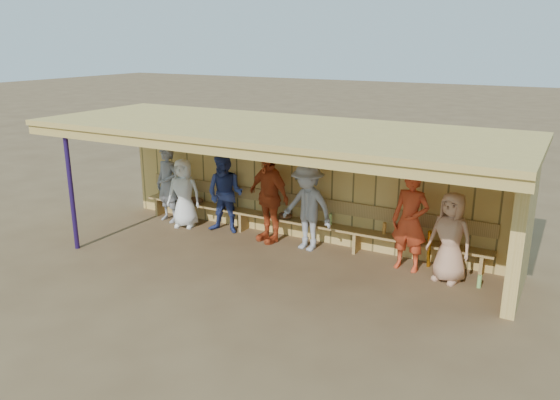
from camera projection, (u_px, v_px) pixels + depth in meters
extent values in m
plane|color=brown|center=(271.00, 258.00, 10.26)|extent=(90.00, 90.00, 0.00)
imported|color=gray|center=(168.00, 184.00, 12.14)|extent=(0.68, 0.50, 1.71)
imported|color=white|center=(184.00, 193.00, 11.81)|extent=(0.85, 0.68, 1.51)
imported|color=navy|center=(225.00, 194.00, 11.43)|extent=(0.91, 0.76, 1.69)
imported|color=#BA441D|center=(268.00, 196.00, 10.90)|extent=(1.20, 0.81, 1.88)
imported|color=#96989E|center=(307.00, 207.00, 10.48)|extent=(1.20, 0.82, 1.72)
imported|color=#CB4120|center=(410.00, 221.00, 9.52)|extent=(0.70, 0.50, 1.80)
imported|color=tan|center=(450.00, 237.00, 9.09)|extent=(0.87, 0.68, 1.56)
cube|color=tan|center=(304.00, 181.00, 11.05)|extent=(8.60, 0.20, 2.40)
cube|color=tan|center=(523.00, 226.00, 8.35)|extent=(0.20, 1.62, 2.40)
cube|color=tan|center=(270.00, 128.00, 9.57)|extent=(8.80, 3.20, 0.10)
cube|color=tan|center=(222.00, 150.00, 8.34)|extent=(8.80, 0.10, 0.18)
cube|color=tan|center=(113.00, 121.00, 11.37)|extent=(0.08, 3.00, 0.16)
cube|color=tan|center=(147.00, 125.00, 10.93)|extent=(0.08, 3.00, 0.16)
cube|color=tan|center=(185.00, 128.00, 10.49)|extent=(0.08, 3.00, 0.16)
cube|color=tan|center=(226.00, 132.00, 10.05)|extent=(0.08, 3.00, 0.16)
cube|color=tan|center=(270.00, 136.00, 9.61)|extent=(0.08, 3.00, 0.16)
cube|color=tan|center=(319.00, 141.00, 9.17)|extent=(0.08, 3.00, 0.16)
cube|color=tan|center=(373.00, 146.00, 8.73)|extent=(0.08, 3.00, 0.16)
cube|color=tan|center=(433.00, 152.00, 8.29)|extent=(0.08, 3.00, 0.16)
cube|color=tan|center=(499.00, 158.00, 7.84)|extent=(0.08, 3.00, 0.16)
cylinder|color=navy|center=(71.00, 189.00, 10.41)|extent=(0.09, 0.09, 2.40)
cube|color=#AF8A4B|center=(297.00, 221.00, 11.03)|extent=(7.60, 0.32, 0.05)
cube|color=#AF8A4B|center=(301.00, 201.00, 11.06)|extent=(7.60, 0.04, 0.26)
cube|color=#AF8A4B|center=(160.00, 206.00, 12.76)|extent=(0.06, 0.29, 0.40)
cube|color=#AF8A4B|center=(243.00, 222.00, 11.69)|extent=(0.06, 0.29, 0.40)
cube|color=#AF8A4B|center=(356.00, 242.00, 10.49)|extent=(0.06, 0.29, 0.40)
cube|color=#AF8A4B|center=(482.00, 265.00, 9.42)|extent=(0.06, 0.29, 0.40)
cylinder|color=orange|center=(429.00, 249.00, 9.61)|extent=(0.13, 0.41, 0.80)
sphere|color=gold|center=(447.00, 272.00, 9.54)|extent=(0.08, 0.08, 0.08)
ellipsoid|color=#593319|center=(194.00, 200.00, 12.14)|extent=(0.30, 0.24, 0.14)
ellipsoid|color=#593319|center=(197.00, 200.00, 12.11)|extent=(0.30, 0.24, 0.14)
ellipsoid|color=#593319|center=(285.00, 216.00, 11.07)|extent=(0.30, 0.24, 0.14)
cylinder|color=#A7D068|center=(330.00, 219.00, 10.70)|extent=(0.07, 0.07, 0.22)
cylinder|color=orange|center=(384.00, 228.00, 10.19)|extent=(0.07, 0.07, 0.22)
cylinder|color=#87C160|center=(479.00, 281.00, 9.00)|extent=(0.07, 0.07, 0.22)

